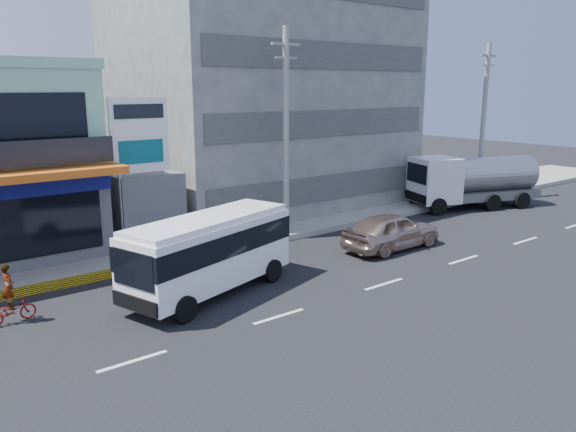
# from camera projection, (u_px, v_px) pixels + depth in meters

# --- Properties ---
(ground) EXTENTS (120.00, 120.00, 0.00)m
(ground) POSITION_uv_depth(u_px,v_px,m) (279.00, 316.00, 18.29)
(ground) COLOR black
(ground) RESTS_ON ground
(sidewalk) EXTENTS (70.00, 5.00, 0.30)m
(sidewalk) POSITION_uv_depth(u_px,v_px,m) (245.00, 231.00, 28.56)
(sidewalk) COLOR gray
(sidewalk) RESTS_ON ground
(concrete_building) EXTENTS (16.00, 12.00, 14.00)m
(concrete_building) POSITION_uv_depth(u_px,v_px,m) (262.00, 92.00, 34.23)
(concrete_building) COLOR gray
(concrete_building) RESTS_ON ground
(gap_structure) EXTENTS (3.00, 6.00, 3.50)m
(gap_structure) POSITION_uv_depth(u_px,v_px,m) (130.00, 204.00, 27.13)
(gap_structure) COLOR #4B4C50
(gap_structure) RESTS_ON ground
(satellite_dish) EXTENTS (1.50, 1.50, 0.15)m
(satellite_dish) POSITION_uv_depth(u_px,v_px,m) (136.00, 169.00, 25.95)
(satellite_dish) COLOR slate
(satellite_dish) RESTS_ON gap_structure
(billboard) EXTENTS (2.60, 0.18, 6.90)m
(billboard) POSITION_uv_depth(u_px,v_px,m) (140.00, 144.00, 23.96)
(billboard) COLOR gray
(billboard) RESTS_ON ground
(utility_pole_near) EXTENTS (1.60, 0.30, 10.00)m
(utility_pole_near) POSITION_uv_depth(u_px,v_px,m) (286.00, 134.00, 26.41)
(utility_pole_near) COLOR #999993
(utility_pole_near) RESTS_ON ground
(utility_pole_far) EXTENTS (1.60, 0.30, 10.00)m
(utility_pole_far) POSITION_uv_depth(u_px,v_px,m) (483.00, 121.00, 35.97)
(utility_pole_far) COLOR #999993
(utility_pole_far) RESTS_ON ground
(minibus) EXTENTS (7.18, 4.09, 2.86)m
(minibus) POSITION_uv_depth(u_px,v_px,m) (209.00, 248.00, 19.94)
(minibus) COLOR white
(minibus) RESTS_ON ground
(sedan) EXTENTS (5.04, 2.03, 1.72)m
(sedan) POSITION_uv_depth(u_px,v_px,m) (391.00, 231.00, 25.75)
(sedan) COLOR tan
(sedan) RESTS_ON ground
(tanker_truck) EXTENTS (8.45, 4.96, 3.20)m
(tanker_truck) POSITION_uv_depth(u_px,v_px,m) (470.00, 180.00, 34.23)
(tanker_truck) COLOR silver
(tanker_truck) RESTS_ON ground
(motorcycle_rider) EXTENTS (1.57, 0.70, 1.94)m
(motorcycle_rider) POSITION_uv_depth(u_px,v_px,m) (10.00, 304.00, 17.67)
(motorcycle_rider) COLOR #620E0E
(motorcycle_rider) RESTS_ON ground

